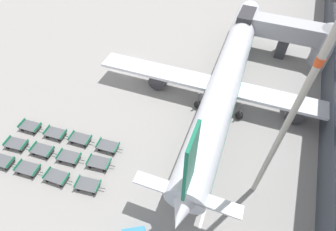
{
  "coord_description": "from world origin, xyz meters",
  "views": [
    {
      "loc": [
        20.01,
        -30.51,
        27.02
      ],
      "look_at": [
        11.25,
        -9.74,
        2.13
      ],
      "focal_mm": 28.0,
      "sensor_mm": 36.0,
      "label": 1
    }
  ],
  "objects_px": {
    "baggage_dolly_row_near_col_a": "(2,161)",
    "baggage_dolly_row_near_col_d": "(88,185)",
    "baggage_dolly_row_mid_a_col_c": "(69,157)",
    "baggage_dolly_row_mid_a_col_b": "(42,150)",
    "baggage_dolly_row_near_col_b": "(28,169)",
    "baggage_dolly_row_mid_a_col_a": "(17,144)",
    "baggage_dolly_row_mid_b_col_a": "(30,126)",
    "baggage_dolly_row_mid_b_col_d": "(108,146)",
    "apron_light_mast": "(295,109)",
    "baggage_dolly_row_mid_b_col_b": "(56,133)",
    "baggage_dolly_row_mid_a_col_d": "(99,163)",
    "airplane": "(226,78)",
    "baggage_dolly_row_mid_b_col_c": "(80,139)",
    "baggage_dolly_row_near_col_c": "(57,177)"
  },
  "relations": [
    {
      "from": "airplane",
      "to": "apron_light_mast",
      "type": "xyz_separation_m",
      "value": [
        6.97,
        -13.05,
        9.37
      ]
    },
    {
      "from": "baggage_dolly_row_mid_b_col_c",
      "to": "baggage_dolly_row_mid_b_col_d",
      "type": "height_order",
      "value": "same"
    },
    {
      "from": "baggage_dolly_row_near_col_b",
      "to": "baggage_dolly_row_near_col_d",
      "type": "height_order",
      "value": "same"
    },
    {
      "from": "baggage_dolly_row_mid_b_col_c",
      "to": "apron_light_mast",
      "type": "height_order",
      "value": "apron_light_mast"
    },
    {
      "from": "baggage_dolly_row_near_col_a",
      "to": "baggage_dolly_row_mid_a_col_c",
      "type": "distance_m",
      "value": 7.8
    },
    {
      "from": "baggage_dolly_row_mid_b_col_c",
      "to": "baggage_dolly_row_mid_b_col_d",
      "type": "relative_size",
      "value": 1.0
    },
    {
      "from": "baggage_dolly_row_mid_b_col_c",
      "to": "baggage_dolly_row_mid_a_col_b",
      "type": "bearing_deg",
      "value": -134.95
    },
    {
      "from": "airplane",
      "to": "baggage_dolly_row_mid_a_col_b",
      "type": "xyz_separation_m",
      "value": [
        -17.81,
        -18.24,
        -3.06
      ]
    },
    {
      "from": "baggage_dolly_row_mid_b_col_a",
      "to": "baggage_dolly_row_mid_b_col_d",
      "type": "bearing_deg",
      "value": 6.4
    },
    {
      "from": "baggage_dolly_row_mid_b_col_a",
      "to": "baggage_dolly_row_mid_a_col_b",
      "type": "bearing_deg",
      "value": -30.44
    },
    {
      "from": "baggage_dolly_row_mid_b_col_b",
      "to": "baggage_dolly_row_mid_a_col_d",
      "type": "bearing_deg",
      "value": -11.64
    },
    {
      "from": "baggage_dolly_row_mid_a_col_d",
      "to": "baggage_dolly_row_mid_b_col_b",
      "type": "xyz_separation_m",
      "value": [
        -7.61,
        1.57,
        0.0
      ]
    },
    {
      "from": "baggage_dolly_row_near_col_b",
      "to": "baggage_dolly_row_mid_b_col_a",
      "type": "distance_m",
      "value": 6.65
    },
    {
      "from": "baggage_dolly_row_near_col_c",
      "to": "baggage_dolly_row_mid_a_col_a",
      "type": "height_order",
      "value": "same"
    },
    {
      "from": "baggage_dolly_row_near_col_d",
      "to": "baggage_dolly_row_mid_a_col_b",
      "type": "height_order",
      "value": "same"
    },
    {
      "from": "baggage_dolly_row_near_col_c",
      "to": "baggage_dolly_row_mid_a_col_d",
      "type": "xyz_separation_m",
      "value": [
        3.36,
        3.44,
        0.0
      ]
    },
    {
      "from": "apron_light_mast",
      "to": "baggage_dolly_row_mid_a_col_a",
      "type": "bearing_deg",
      "value": -168.66
    },
    {
      "from": "baggage_dolly_row_mid_b_col_a",
      "to": "baggage_dolly_row_mid_b_col_b",
      "type": "distance_m",
      "value": 3.84
    },
    {
      "from": "baggage_dolly_row_mid_a_col_b",
      "to": "baggage_dolly_row_mid_a_col_d",
      "type": "height_order",
      "value": "same"
    },
    {
      "from": "baggage_dolly_row_mid_b_col_d",
      "to": "baggage_dolly_row_near_col_d",
      "type": "bearing_deg",
      "value": -82.19
    },
    {
      "from": "baggage_dolly_row_near_col_b",
      "to": "baggage_dolly_row_mid_a_col_a",
      "type": "height_order",
      "value": "same"
    },
    {
      "from": "baggage_dolly_row_mid_a_col_c",
      "to": "baggage_dolly_row_mid_b_col_a",
      "type": "bearing_deg",
      "value": 165.97
    },
    {
      "from": "baggage_dolly_row_near_col_c",
      "to": "baggage_dolly_row_mid_b_col_b",
      "type": "bearing_deg",
      "value": 130.3
    },
    {
      "from": "baggage_dolly_row_mid_a_col_d",
      "to": "baggage_dolly_row_near_col_d",
      "type": "bearing_deg",
      "value": -81.27
    },
    {
      "from": "airplane",
      "to": "baggage_dolly_row_near_col_b",
      "type": "bearing_deg",
      "value": -130.02
    },
    {
      "from": "baggage_dolly_row_mid_a_col_d",
      "to": "baggage_dolly_row_mid_b_col_c",
      "type": "relative_size",
      "value": 1.01
    },
    {
      "from": "baggage_dolly_row_near_col_a",
      "to": "baggage_dolly_row_mid_b_col_b",
      "type": "bearing_deg",
      "value": 62.24
    },
    {
      "from": "baggage_dolly_row_mid_a_col_b",
      "to": "baggage_dolly_row_mid_a_col_d",
      "type": "relative_size",
      "value": 0.99
    },
    {
      "from": "baggage_dolly_row_near_col_a",
      "to": "baggage_dolly_row_near_col_d",
      "type": "distance_m",
      "value": 11.2
    },
    {
      "from": "baggage_dolly_row_mid_b_col_a",
      "to": "baggage_dolly_row_mid_b_col_c",
      "type": "distance_m",
      "value": 7.37
    },
    {
      "from": "baggage_dolly_row_mid_a_col_d",
      "to": "baggage_dolly_row_mid_b_col_c",
      "type": "height_order",
      "value": "same"
    },
    {
      "from": "baggage_dolly_row_near_col_d",
      "to": "baggage_dolly_row_mid_a_col_a",
      "type": "distance_m",
      "value": 11.49
    },
    {
      "from": "baggage_dolly_row_mid_a_col_a",
      "to": "airplane",
      "type": "bearing_deg",
      "value": 41.18
    },
    {
      "from": "baggage_dolly_row_near_col_a",
      "to": "baggage_dolly_row_near_col_d",
      "type": "height_order",
      "value": "same"
    },
    {
      "from": "airplane",
      "to": "baggage_dolly_row_near_col_c",
      "type": "height_order",
      "value": "airplane"
    },
    {
      "from": "baggage_dolly_row_near_col_a",
      "to": "baggage_dolly_row_mid_b_col_b",
      "type": "distance_m",
      "value": 6.59
    },
    {
      "from": "baggage_dolly_row_near_col_d",
      "to": "baggage_dolly_row_mid_a_col_b",
      "type": "relative_size",
      "value": 1.01
    },
    {
      "from": "baggage_dolly_row_mid_b_col_c",
      "to": "baggage_dolly_row_near_col_b",
      "type": "bearing_deg",
      "value": -116.93
    },
    {
      "from": "airplane",
      "to": "baggage_dolly_row_mid_a_col_b",
      "type": "height_order",
      "value": "airplane"
    },
    {
      "from": "baggage_dolly_row_near_col_d",
      "to": "baggage_dolly_row_mid_b_col_b",
      "type": "xyz_separation_m",
      "value": [
        -8.05,
        4.46,
        0.0
      ]
    },
    {
      "from": "baggage_dolly_row_near_col_b",
      "to": "baggage_dolly_row_mid_a_col_a",
      "type": "relative_size",
      "value": 1.0
    },
    {
      "from": "baggage_dolly_row_mid_a_col_c",
      "to": "baggage_dolly_row_mid_b_col_b",
      "type": "xyz_separation_m",
      "value": [
        -3.88,
        2.29,
        0.0
      ]
    },
    {
      "from": "baggage_dolly_row_near_col_a",
      "to": "baggage_dolly_row_near_col_b",
      "type": "height_order",
      "value": "same"
    },
    {
      "from": "baggage_dolly_row_near_col_b",
      "to": "baggage_dolly_row_mid_b_col_a",
      "type": "xyz_separation_m",
      "value": [
        -4.3,
        5.08,
        0.0
      ]
    },
    {
      "from": "baggage_dolly_row_near_col_d",
      "to": "baggage_dolly_row_mid_b_col_d",
      "type": "height_order",
      "value": "same"
    },
    {
      "from": "baggage_dolly_row_mid_b_col_b",
      "to": "baggage_dolly_row_mid_a_col_c",
      "type": "bearing_deg",
      "value": -30.5
    },
    {
      "from": "baggage_dolly_row_near_col_b",
      "to": "baggage_dolly_row_mid_a_col_b",
      "type": "xyz_separation_m",
      "value": [
        -0.23,
        2.69,
        0.0
      ]
    },
    {
      "from": "baggage_dolly_row_near_col_b",
      "to": "baggage_dolly_row_mid_a_col_a",
      "type": "xyz_separation_m",
      "value": [
        -3.85,
        2.19,
        0.0
      ]
    },
    {
      "from": "baggage_dolly_row_mid_a_col_d",
      "to": "baggage_dolly_row_near_col_c",
      "type": "bearing_deg",
      "value": -134.38
    },
    {
      "from": "baggage_dolly_row_near_col_a",
      "to": "baggage_dolly_row_mid_b_col_a",
      "type": "xyz_separation_m",
      "value": [
        -0.76,
        5.47,
        0.0
      ]
    }
  ]
}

